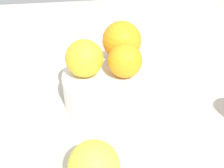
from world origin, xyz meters
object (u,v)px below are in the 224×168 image
at_px(fruit_bowl, 112,87).
at_px(orange_in_bowl_1, 122,41).
at_px(orange_loose_0, 94,166).
at_px(orange_in_bowl_0, 125,61).
at_px(orange_in_bowl_2, 84,58).

bearing_deg(fruit_bowl, orange_in_bowl_1, 65.18).
xyz_separation_m(fruit_bowl, orange_loose_0, (-0.05, -0.19, 0.01)).
xyz_separation_m(orange_in_bowl_1, orange_loose_0, (-0.08, -0.25, -0.06)).
bearing_deg(orange_in_bowl_0, orange_in_bowl_1, 86.10).
height_order(orange_in_bowl_2, orange_loose_0, orange_in_bowl_2).
bearing_deg(fruit_bowl, orange_in_bowl_0, -13.29).
distance_m(fruit_bowl, orange_loose_0, 0.20).
relative_size(orange_in_bowl_0, orange_in_bowl_2, 0.91).
bearing_deg(orange_in_bowl_0, orange_loose_0, -111.54).
height_order(fruit_bowl, orange_in_bowl_0, orange_in_bowl_0).
relative_size(fruit_bowl, orange_in_bowl_2, 2.69).
xyz_separation_m(fruit_bowl, orange_in_bowl_2, (-0.05, 0.01, 0.06)).
bearing_deg(orange_loose_0, fruit_bowl, 75.20).
xyz_separation_m(orange_in_bowl_0, orange_in_bowl_1, (0.00, 0.06, 0.01)).
bearing_deg(orange_in_bowl_1, fruit_bowl, -114.82).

